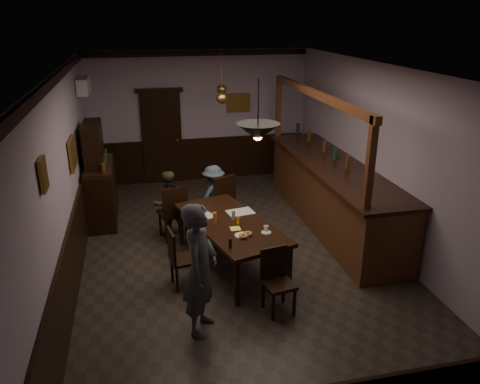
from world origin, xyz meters
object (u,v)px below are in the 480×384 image
object	(u,v)px
soda_can	(238,221)
pendant_iron	(258,132)
chair_far_right	(221,200)
chair_far_left	(174,210)
person_seated_left	(168,203)
pendant_brass_far	(222,89)
chair_side	(179,256)
person_standing	(200,269)
pendant_brass_mid	(222,98)
coffee_cup	(266,228)
sideboard	(100,182)
chair_near	(277,277)
bar_counter	(332,193)
person_seated_right	(214,195)
dining_table	(230,226)

from	to	relation	value
soda_can	pendant_iron	size ratio (longest dim) A/B	0.15
chair_far_right	soda_can	world-z (taller)	chair_far_right
chair_far_left	person_seated_left	size ratio (longest dim) A/B	0.86
chair_far_right	pendant_brass_far	bearing A→B (deg)	-126.20
chair_far_right	chair_side	world-z (taller)	chair_far_right
person_standing	pendant_brass_mid	distance (m)	3.88
person_seated_left	pendant_brass_mid	xyz separation A→B (m)	(1.11, 0.62, 1.71)
pendant_iron	person_seated_left	bearing A→B (deg)	116.42
chair_far_left	pendant_brass_mid	distance (m)	2.22
pendant_iron	pendant_brass_far	distance (m)	3.83
person_standing	soda_can	size ratio (longest dim) A/B	14.27
chair_side	pendant_iron	world-z (taller)	pendant_iron
coffee_cup	soda_can	xyz separation A→B (m)	(-0.35, 0.32, 0.01)
chair_far_right	sideboard	world-z (taller)	sideboard
chair_near	pendant_iron	distance (m)	1.92
chair_near	bar_counter	world-z (taller)	bar_counter
person_seated_right	sideboard	distance (m)	2.17
dining_table	chair_near	world-z (taller)	chair_near
person_standing	pendant_iron	xyz separation A→B (m)	(0.89, 0.72, 1.48)
person_standing	pendant_brass_mid	size ratio (longest dim) A/B	2.11
coffee_cup	soda_can	bearing A→B (deg)	121.36
coffee_cup	sideboard	world-z (taller)	sideboard
soda_can	bar_counter	size ratio (longest dim) A/B	0.03
chair_near	pendant_brass_far	size ratio (longest dim) A/B	1.09
chair_near	sideboard	distance (m)	4.29
chair_far_right	coffee_cup	size ratio (longest dim) A/B	13.22
chair_near	person_seated_left	xyz separation A→B (m)	(-1.21, 2.65, 0.11)
bar_counter	person_seated_right	bearing A→B (deg)	166.54
person_seated_right	bar_counter	distance (m)	2.20
chair_far_left	pendant_brass_mid	xyz separation A→B (m)	(1.04, 0.89, 1.74)
chair_near	sideboard	world-z (taller)	sideboard
pendant_brass_mid	bar_counter	bearing A→B (deg)	-25.12
sideboard	pendant_brass_mid	world-z (taller)	pendant_brass_mid
person_standing	soda_can	distance (m)	1.58
person_seated_right	pendant_brass_far	world-z (taller)	pendant_brass_far
chair_side	sideboard	xyz separation A→B (m)	(-1.21, 2.69, 0.27)
person_seated_right	pendant_iron	xyz separation A→B (m)	(0.20, -2.38, 1.76)
dining_table	chair_near	distance (m)	1.34
pendant_iron	person_standing	bearing A→B (deg)	-141.22
dining_table	sideboard	size ratio (longest dim) A/B	1.25
person_standing	person_seated_right	xyz separation A→B (m)	(0.69, 3.10, -0.28)
dining_table	chair_near	bearing A→B (deg)	-74.13
chair_far_left	pendant_brass_far	distance (m)	2.89
chair_near	person_standing	world-z (taller)	person_standing
soda_can	person_seated_left	bearing A→B (deg)	122.62
chair_near	pendant_brass_mid	bearing A→B (deg)	81.49
chair_side	pendant_iron	size ratio (longest dim) A/B	1.16
person_seated_left	chair_far_right	bearing A→B (deg)	157.80
pendant_brass_far	person_standing	bearing A→B (deg)	-104.09
chair_far_right	pendant_iron	xyz separation A→B (m)	(0.11, -2.11, 1.75)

